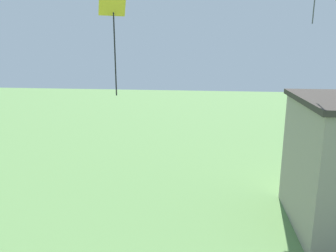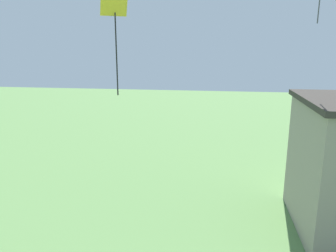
% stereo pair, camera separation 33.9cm
% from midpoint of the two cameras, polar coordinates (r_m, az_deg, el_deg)
% --- Properties ---
extents(kite_yellow_diamond, '(1.05, 0.90, 4.12)m').
position_cam_midpoint_polar(kite_yellow_diamond, '(12.34, -8.42, 19.41)').
color(kite_yellow_diamond, yellow).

